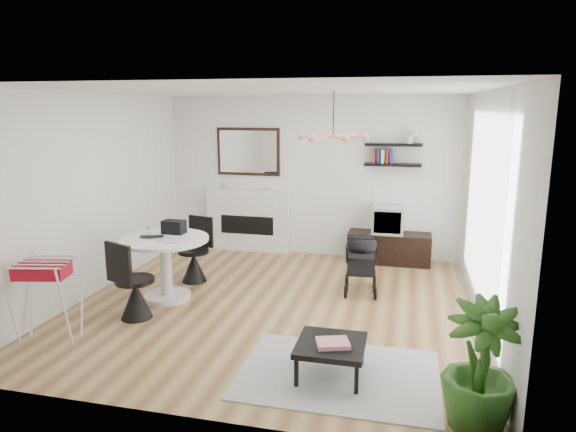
% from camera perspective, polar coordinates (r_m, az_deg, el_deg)
% --- Properties ---
extents(floor, '(5.00, 5.00, 0.00)m').
position_cam_1_polar(floor, '(6.71, -1.71, -9.93)').
color(floor, brown).
rests_on(floor, ground).
extents(ceiling, '(5.00, 5.00, 0.00)m').
position_cam_1_polar(ceiling, '(6.22, -1.87, 13.79)').
color(ceiling, white).
rests_on(ceiling, wall_back).
extents(wall_back, '(5.00, 0.00, 5.00)m').
position_cam_1_polar(wall_back, '(8.73, 2.55, 4.41)').
color(wall_back, white).
rests_on(wall_back, floor).
extents(wall_left, '(0.00, 5.00, 5.00)m').
position_cam_1_polar(wall_left, '(7.38, -20.87, 2.21)').
color(wall_left, white).
rests_on(wall_left, floor).
extents(wall_right, '(0.00, 5.00, 5.00)m').
position_cam_1_polar(wall_right, '(6.17, 21.23, 0.38)').
color(wall_right, white).
rests_on(wall_right, floor).
extents(sheer_curtain, '(0.04, 3.60, 2.60)m').
position_cam_1_polar(sheer_curtain, '(6.35, 20.11, 0.78)').
color(sheer_curtain, white).
rests_on(sheer_curtain, wall_right).
extents(fireplace, '(1.50, 0.17, 2.16)m').
position_cam_1_polar(fireplace, '(9.04, -4.44, 0.37)').
color(fireplace, white).
rests_on(fireplace, floor).
extents(shelf_lower, '(0.90, 0.25, 0.04)m').
position_cam_1_polar(shelf_lower, '(8.42, 11.56, 5.61)').
color(shelf_lower, black).
rests_on(shelf_lower, wall_back).
extents(shelf_upper, '(0.90, 0.25, 0.04)m').
position_cam_1_polar(shelf_upper, '(8.39, 11.66, 7.78)').
color(shelf_upper, black).
rests_on(shelf_upper, wall_back).
extents(pendant_lamp, '(0.90, 0.90, 0.10)m').
position_cam_1_polar(pendant_lamp, '(6.38, 5.03, 8.77)').
color(pendant_lamp, tan).
rests_on(pendant_lamp, ceiling).
extents(tv_console, '(1.33, 0.46, 0.50)m').
position_cam_1_polar(tv_console, '(8.56, 11.15, -3.49)').
color(tv_console, black).
rests_on(tv_console, floor).
extents(crt_tv, '(0.50, 0.44, 0.44)m').
position_cam_1_polar(crt_tv, '(8.45, 11.05, -0.43)').
color(crt_tv, silver).
rests_on(crt_tv, tv_console).
extents(dining_table, '(1.15, 1.15, 0.84)m').
position_cam_1_polar(dining_table, '(6.95, -13.46, -4.64)').
color(dining_table, white).
rests_on(dining_table, floor).
extents(laptop, '(0.34, 0.26, 0.02)m').
position_cam_1_polar(laptop, '(6.87, -14.99, -2.35)').
color(laptop, black).
rests_on(laptop, dining_table).
extents(black_bag, '(0.30, 0.19, 0.18)m').
position_cam_1_polar(black_bag, '(7.06, -12.57, -1.20)').
color(black_bag, black).
rests_on(black_bag, dining_table).
extents(newspaper, '(0.38, 0.33, 0.01)m').
position_cam_1_polar(newspaper, '(6.69, -12.52, -2.66)').
color(newspaper, silver).
rests_on(newspaper, dining_table).
extents(drinking_glass, '(0.06, 0.06, 0.09)m').
position_cam_1_polar(drinking_glass, '(7.13, -15.27, -1.57)').
color(drinking_glass, white).
rests_on(drinking_glass, dining_table).
extents(chair_far, '(0.47, 0.49, 0.94)m').
position_cam_1_polar(chair_far, '(7.65, -10.34, -4.98)').
color(chair_far, black).
rests_on(chair_far, floor).
extents(chair_near, '(0.51, 0.53, 0.98)m').
position_cam_1_polar(chair_near, '(6.50, -16.73, -8.29)').
color(chair_near, black).
rests_on(chair_near, floor).
extents(drying_rack, '(0.72, 0.69, 0.91)m').
position_cam_1_polar(drying_rack, '(6.18, -25.18, -8.30)').
color(drying_rack, white).
rests_on(drying_rack, floor).
extents(stroller, '(0.50, 0.75, 0.88)m').
position_cam_1_polar(stroller, '(7.17, 8.13, -5.39)').
color(stroller, black).
rests_on(stroller, floor).
extents(rug, '(1.88, 1.36, 0.01)m').
position_cam_1_polar(rug, '(5.15, 5.62, -17.07)').
color(rug, gray).
rests_on(rug, floor).
extents(coffee_table, '(0.64, 0.64, 0.33)m').
position_cam_1_polar(coffee_table, '(5.00, 4.79, -14.22)').
color(coffee_table, black).
rests_on(coffee_table, rug).
extents(magazines, '(0.36, 0.32, 0.04)m').
position_cam_1_polar(magazines, '(4.92, 5.00, -13.90)').
color(magazines, '#CF3342').
rests_on(magazines, coffee_table).
extents(potted_plant, '(0.66, 0.66, 1.06)m').
position_cam_1_polar(potted_plant, '(4.42, 20.62, -15.41)').
color(potted_plant, '#275418').
rests_on(potted_plant, floor).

